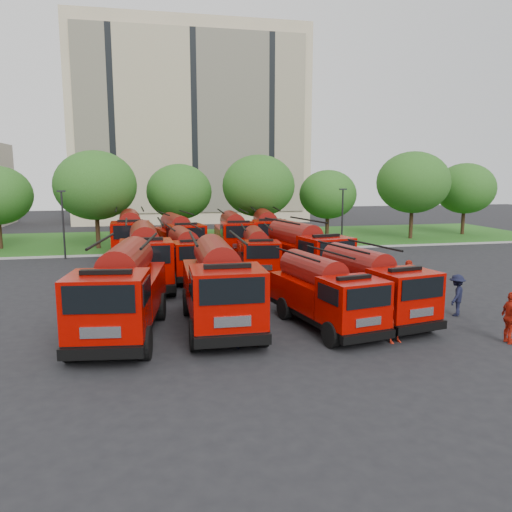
{
  "coord_description": "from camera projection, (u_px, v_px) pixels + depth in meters",
  "views": [
    {
      "loc": [
        -3.67,
        -21.86,
        6.32
      ],
      "look_at": [
        2.02,
        4.85,
        1.8
      ],
      "focal_mm": 35.0,
      "sensor_mm": 36.0,
      "label": 1
    }
  ],
  "objects": [
    {
      "name": "lawn",
      "position": [
        190.0,
        239.0,
        47.95
      ],
      "size": [
        70.0,
        16.0,
        0.12
      ],
      "primitive_type": "cube",
      "color": "#2A5416",
      "rests_on": "ground"
    },
    {
      "name": "firefighter_0",
      "position": [
        395.0,
        342.0,
        18.88
      ],
      "size": [
        0.83,
        0.71,
        1.94
      ],
      "primitive_type": "imported",
      "rotation": [
        0.0,
        0.0,
        0.31
      ],
      "color": "#AA1C0D",
      "rests_on": "ground"
    },
    {
      "name": "tree_2",
      "position": [
        95.0,
        185.0,
        41.11
      ],
      "size": [
        6.72,
        6.72,
        8.22
      ],
      "color": "#382314",
      "rests_on": "ground"
    },
    {
      "name": "lamp_post_0",
      "position": [
        63.0,
        220.0,
        36.95
      ],
      "size": [
        0.6,
        0.25,
        5.11
      ],
      "color": "black",
      "rests_on": "ground"
    },
    {
      "name": "firefighter_3",
      "position": [
        455.0,
        315.0,
        22.49
      ],
      "size": [
        1.31,
        1.3,
        1.89
      ],
      "primitive_type": "imported",
      "rotation": [
        0.0,
        0.0,
        3.91
      ],
      "color": "black",
      "rests_on": "ground"
    },
    {
      "name": "tree_5",
      "position": [
        328.0,
        195.0,
        47.51
      ],
      "size": [
        5.46,
        5.46,
        6.68
      ],
      "color": "#382314",
      "rests_on": "ground"
    },
    {
      "name": "ground",
      "position": [
        235.0,
        313.0,
        22.88
      ],
      "size": [
        140.0,
        140.0,
        0.0
      ],
      "primitive_type": "plane",
      "color": "black",
      "rests_on": "ground"
    },
    {
      "name": "curb",
      "position": [
        198.0,
        252.0,
        40.14
      ],
      "size": [
        70.0,
        0.3,
        0.14
      ],
      "primitive_type": "cube",
      "color": "gray",
      "rests_on": "ground"
    },
    {
      "name": "fire_truck_4",
      "position": [
        145.0,
        256.0,
        28.07
      ],
      "size": [
        3.05,
        7.76,
        3.49
      ],
      "rotation": [
        0.0,
        0.0,
        0.04
      ],
      "color": "black",
      "rests_on": "ground"
    },
    {
      "name": "fire_truck_11",
      "position": [
        267.0,
        232.0,
        39.52
      ],
      "size": [
        3.49,
        7.75,
        3.41
      ],
      "rotation": [
        0.0,
        0.0,
        -0.12
      ],
      "color": "black",
      "rests_on": "ground"
    },
    {
      "name": "fire_truck_1",
      "position": [
        219.0,
        285.0,
        20.64
      ],
      "size": [
        2.96,
        7.75,
        3.5
      ],
      "rotation": [
        0.0,
        0.0,
        -0.02
      ],
      "color": "black",
      "rests_on": "ground"
    },
    {
      "name": "apartment_building",
      "position": [
        190.0,
        127.0,
        67.5
      ],
      "size": [
        30.0,
        14.18,
        25.0
      ],
      "color": "beige",
      "rests_on": "ground"
    },
    {
      "name": "fire_truck_10",
      "position": [
        234.0,
        234.0,
        38.93
      ],
      "size": [
        2.84,
        7.31,
        3.29
      ],
      "rotation": [
        0.0,
        0.0,
        -0.03
      ],
      "color": "black",
      "rests_on": "ground"
    },
    {
      "name": "fire_truck_7",
      "position": [
        304.0,
        251.0,
        30.02
      ],
      "size": [
        4.06,
        7.8,
        3.38
      ],
      "rotation": [
        0.0,
        0.0,
        0.21
      ],
      "color": "black",
      "rests_on": "ground"
    },
    {
      "name": "firefighter_1",
      "position": [
        233.0,
        348.0,
        18.25
      ],
      "size": [
        1.01,
        0.88,
        1.83
      ],
      "primitive_type": "imported",
      "rotation": [
        0.0,
        0.0,
        -0.54
      ],
      "color": "black",
      "rests_on": "ground"
    },
    {
      "name": "fire_truck_9",
      "position": [
        179.0,
        237.0,
        37.47
      ],
      "size": [
        3.63,
        7.48,
        3.27
      ],
      "rotation": [
        0.0,
        0.0,
        0.17
      ],
      "color": "black",
      "rests_on": "ground"
    },
    {
      "name": "lamp_post_1",
      "position": [
        342.0,
        215.0,
        41.46
      ],
      "size": [
        0.6,
        0.25,
        5.11
      ],
      "color": "black",
      "rests_on": "ground"
    },
    {
      "name": "fire_truck_0",
      "position": [
        122.0,
        291.0,
        19.52
      ],
      "size": [
        3.64,
        8.01,
        3.52
      ],
      "rotation": [
        0.0,
        0.0,
        -0.13
      ],
      "color": "black",
      "rests_on": "ground"
    },
    {
      "name": "fire_truck_8",
      "position": [
        131.0,
        235.0,
        37.43
      ],
      "size": [
        3.13,
        7.89,
        3.54
      ],
      "rotation": [
        0.0,
        0.0,
        0.04
      ],
      "color": "black",
      "rests_on": "ground"
    },
    {
      "name": "fire_truck_5",
      "position": [
        186.0,
        254.0,
        30.56
      ],
      "size": [
        2.89,
        6.66,
        2.94
      ],
      "rotation": [
        0.0,
        0.0,
        0.1
      ],
      "color": "black",
      "rests_on": "ground"
    },
    {
      "name": "fire_truck_3",
      "position": [
        370.0,
        285.0,
        21.72
      ],
      "size": [
        3.51,
        6.97,
        3.03
      ],
      "rotation": [
        0.0,
        0.0,
        0.19
      ],
      "color": "black",
      "rests_on": "ground"
    },
    {
      "name": "tree_7",
      "position": [
        465.0,
        188.0,
        51.0
      ],
      "size": [
        6.05,
        6.05,
        7.39
      ],
      "color": "#382314",
      "rests_on": "ground"
    },
    {
      "name": "fire_truck_6",
      "position": [
        257.0,
        253.0,
        31.1
      ],
      "size": [
        2.88,
        6.55,
        2.89
      ],
      "rotation": [
        0.0,
        0.0,
        -0.11
      ],
      "color": "black",
      "rests_on": "ground"
    },
    {
      "name": "firefighter_4",
      "position": [
        192.0,
        296.0,
        26.05
      ],
      "size": [
        0.98,
        0.79,
        1.74
      ],
      "primitive_type": "imported",
      "rotation": [
        0.0,
        0.0,
        2.83
      ],
      "color": "black",
      "rests_on": "ground"
    },
    {
      "name": "firefighter_5",
      "position": [
        408.0,
        286.0,
        28.37
      ],
      "size": [
        1.53,
        1.0,
        1.52
      ],
      "primitive_type": "imported",
      "rotation": [
        0.0,
        0.0,
        2.84
      ],
      "color": "#AA1C0D",
      "rests_on": "ground"
    },
    {
      "name": "tree_6",
      "position": [
        413.0,
        182.0,
        47.52
      ],
      "size": [
        6.89,
        6.89,
        8.42
      ],
      "color": "#382314",
      "rests_on": "ground"
    },
    {
      "name": "tree_3",
      "position": [
        179.0,
        192.0,
        45.06
      ],
      "size": [
        5.88,
        5.88,
        7.19
      ],
      "color": "#382314",
      "rests_on": "ground"
    },
    {
      "name": "fire_truck_2",
      "position": [
        324.0,
        293.0,
        20.6
      ],
      "size": [
        3.34,
        6.68,
        2.91
      ],
      "rotation": [
        0.0,
        0.0,
        0.19
      ],
      "color": "black",
      "rests_on": "ground"
    },
    {
      "name": "tree_4",
      "position": [
        258.0,
        186.0,
        44.97
      ],
      "size": [
        6.55,
        6.55,
        8.01
      ],
      "color": "#382314",
      "rests_on": "ground"
    },
    {
      "name": "firefighter_2",
      "position": [
        509.0,
        343.0,
        18.83
      ],
      "size": [
        0.87,
        1.27,
        1.98
      ],
      "primitive_type": "imported",
      "rotation": [
        0.0,
        0.0,
        1.38
      ],
      "color": "#AA1C0D",
      "rests_on": "ground"
    }
  ]
}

